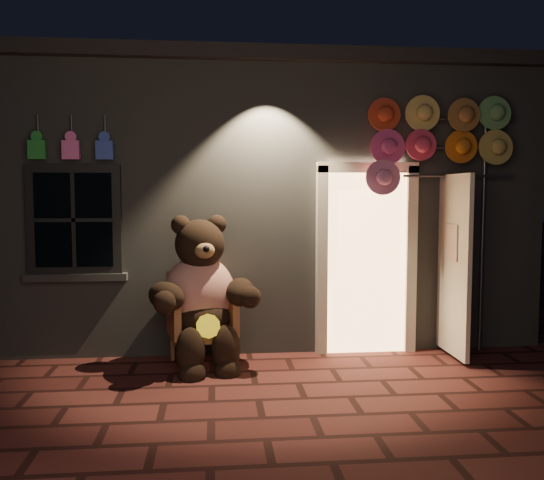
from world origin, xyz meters
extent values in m
plane|color=#542420|center=(0.00, 0.00, 0.00)|extent=(60.00, 60.00, 0.00)
cube|color=slate|center=(0.00, 4.00, 1.65)|extent=(7.00, 5.00, 3.30)
cube|color=black|center=(0.00, 4.00, 3.38)|extent=(7.30, 5.30, 0.16)
cube|color=black|center=(-1.90, 1.46, 1.55)|extent=(1.00, 0.10, 1.20)
cube|color=black|center=(-1.90, 1.43, 1.55)|extent=(0.82, 0.06, 1.02)
cube|color=slate|center=(-1.90, 1.46, 0.92)|extent=(1.10, 0.14, 0.08)
cube|color=#ECB06A|center=(1.35, 1.48, 1.05)|extent=(0.92, 0.10, 2.10)
cube|color=beige|center=(0.83, 1.44, 1.05)|extent=(0.12, 0.12, 2.20)
cube|color=beige|center=(1.87, 1.44, 1.05)|extent=(0.12, 0.12, 2.20)
cube|color=beige|center=(1.35, 1.44, 2.13)|extent=(1.16, 0.12, 0.12)
cube|color=beige|center=(2.25, 1.10, 1.05)|extent=(0.05, 0.80, 2.00)
cube|color=#248731|center=(-2.25, 1.38, 2.30)|extent=(0.18, 0.07, 0.20)
cylinder|color=#59595E|center=(-2.25, 1.44, 2.55)|extent=(0.02, 0.02, 0.25)
cube|color=pink|center=(-1.90, 1.38, 2.30)|extent=(0.18, 0.07, 0.20)
cylinder|color=#59595E|center=(-1.90, 1.44, 2.55)|extent=(0.02, 0.02, 0.25)
cube|color=#3148AC|center=(-1.55, 1.38, 2.30)|extent=(0.18, 0.07, 0.20)
cylinder|color=#59595E|center=(-1.55, 1.44, 2.55)|extent=(0.02, 0.02, 0.25)
cube|color=#B27845|center=(-0.53, 1.12, 0.34)|extent=(0.76, 0.73, 0.09)
cube|color=#B27845|center=(-0.59, 1.39, 0.66)|extent=(0.64, 0.22, 0.64)
cube|color=#B27845|center=(-0.82, 1.03, 0.52)|extent=(0.20, 0.55, 0.37)
cube|color=#B27845|center=(-0.23, 1.17, 0.52)|extent=(0.20, 0.55, 0.37)
cylinder|color=#B27845|center=(-0.74, 0.81, 0.15)|extent=(0.05, 0.05, 0.29)
cylinder|color=#B27845|center=(-0.20, 0.93, 0.15)|extent=(0.05, 0.05, 0.29)
cylinder|color=#B27845|center=(-0.85, 1.31, 0.15)|extent=(0.05, 0.05, 0.29)
cylinder|color=#B27845|center=(-0.32, 1.43, 0.15)|extent=(0.05, 0.05, 0.29)
ellipsoid|color=red|center=(-0.55, 1.19, 0.76)|extent=(0.90, 0.78, 0.82)
ellipsoid|color=black|center=(-0.53, 1.10, 0.52)|extent=(0.75, 0.68, 0.38)
sphere|color=black|center=(-0.54, 1.13, 1.30)|extent=(0.63, 0.63, 0.53)
sphere|color=black|center=(-0.74, 1.12, 1.51)|extent=(0.21, 0.21, 0.21)
sphere|color=black|center=(-0.36, 1.21, 1.51)|extent=(0.21, 0.21, 0.21)
ellipsoid|color=olive|center=(-0.48, 0.90, 1.26)|extent=(0.23, 0.19, 0.16)
ellipsoid|color=black|center=(-0.87, 0.85, 0.80)|extent=(0.54, 0.61, 0.30)
ellipsoid|color=black|center=(-0.12, 1.03, 0.80)|extent=(0.36, 0.57, 0.30)
ellipsoid|color=black|center=(-0.63, 0.72, 0.25)|extent=(0.30, 0.30, 0.51)
ellipsoid|color=black|center=(-0.27, 0.80, 0.25)|extent=(0.30, 0.30, 0.51)
sphere|color=black|center=(-0.62, 0.65, 0.04)|extent=(0.27, 0.27, 0.27)
sphere|color=black|center=(-0.26, 0.74, 0.04)|extent=(0.27, 0.27, 0.27)
cylinder|color=yellow|center=(-0.45, 0.76, 0.50)|extent=(0.27, 0.15, 0.24)
cylinder|color=#59595E|center=(2.70, 1.38, 1.45)|extent=(0.04, 0.04, 2.89)
cylinder|color=#59595E|center=(2.38, 1.36, 2.68)|extent=(1.28, 0.03, 0.03)
cylinder|color=#59595E|center=(2.38, 1.36, 2.36)|extent=(1.28, 0.03, 0.03)
cylinder|color=#59595E|center=(2.38, 1.36, 2.03)|extent=(1.28, 0.03, 0.03)
cylinder|color=#B8361D|center=(1.50, 1.30, 2.73)|extent=(0.36, 0.11, 0.37)
cylinder|color=tan|center=(1.93, 1.27, 2.73)|extent=(0.36, 0.11, 0.37)
cylinder|color=#8F5E2F|center=(2.36, 1.24, 2.73)|extent=(0.36, 0.11, 0.37)
cylinder|color=#62A05D|center=(2.78, 1.30, 2.73)|extent=(0.36, 0.11, 0.37)
cylinder|color=#CF4181|center=(1.50, 1.27, 2.36)|extent=(0.36, 0.11, 0.37)
cylinder|color=#D93858|center=(1.93, 1.24, 2.36)|extent=(0.36, 0.11, 0.37)
cylinder|color=orange|center=(2.36, 1.30, 2.36)|extent=(0.36, 0.11, 0.37)
cylinder|color=tan|center=(2.78, 1.27, 2.36)|extent=(0.36, 0.11, 0.37)
cylinder|color=pink|center=(1.50, 1.24, 1.98)|extent=(0.36, 0.11, 0.37)
camera|label=1|loc=(-0.37, -4.98, 1.84)|focal=38.00mm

